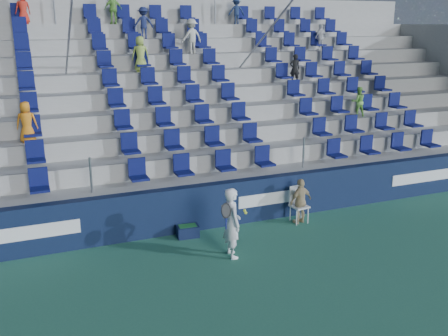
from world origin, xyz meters
name	(u,v)px	position (x,y,z in m)	size (l,w,h in m)	color
ground	(265,280)	(0.00, 0.00, 0.00)	(70.00, 70.00, 0.00)	#327559
sponsor_wall	(212,205)	(0.00, 3.15, 0.60)	(24.00, 0.32, 1.20)	#101C3B
grandstand	(160,116)	(0.00, 8.24, 2.13)	(24.00, 8.17, 6.63)	#A5A5A0
tennis_player	(232,223)	(-0.20, 1.32, 0.84)	(0.69, 0.65, 1.67)	white
line_judge_chair	(298,201)	(2.31, 2.65, 0.57)	(0.49, 0.50, 0.99)	white
line_judge	(301,201)	(2.31, 2.50, 0.62)	(0.73, 0.30, 1.25)	tan
ball_bin	(188,231)	(-0.82, 2.75, 0.17)	(0.58, 0.40, 0.31)	#0E1736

